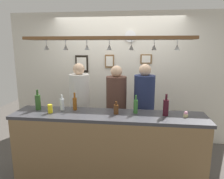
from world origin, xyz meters
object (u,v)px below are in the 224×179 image
at_px(person_middle_brown_shirt, 116,104).
at_px(drink_can, 50,109).
at_px(bottle_beer_amber_tall, 75,103).
at_px(person_left_white_patterned_shirt, 80,102).
at_px(bottle_champagne_green, 38,102).
at_px(bottle_soda_clear, 62,104).
at_px(picture_frame_crest, 109,61).
at_px(picture_frame_upper_small, 146,59).
at_px(bottle_beer_green_import, 136,106).
at_px(cupcake, 186,114).
at_px(bottle_wine_dark_red, 166,107).
at_px(bottle_beer_brown_stubby, 116,109).
at_px(wall_clock, 130,36).
at_px(person_right_navy_shirt, 144,104).
at_px(picture_frame_caricature, 82,64).

bearing_deg(person_middle_brown_shirt, drink_can, -141.57).
height_order(person_middle_brown_shirt, drink_can, person_middle_brown_shirt).
xyz_separation_m(bottle_beer_amber_tall, drink_can, (-0.30, -0.19, -0.04)).
bearing_deg(drink_can, person_left_white_patterned_shirt, 71.14).
height_order(person_middle_brown_shirt, bottle_champagne_green, person_middle_brown_shirt).
relative_size(bottle_soda_clear, picture_frame_crest, 0.88).
bearing_deg(picture_frame_upper_small, bottle_beer_green_import, -97.42).
relative_size(bottle_beer_green_import, drink_can, 2.13).
bearing_deg(cupcake, picture_frame_crest, 131.12).
bearing_deg(bottle_champagne_green, person_left_white_patterned_shirt, 49.40).
relative_size(bottle_wine_dark_red, cupcake, 3.85).
distance_m(bottle_beer_green_import, cupcake, 0.68).
bearing_deg(bottle_beer_green_import, bottle_soda_clear, 179.30).
relative_size(person_left_white_patterned_shirt, bottle_beer_brown_stubby, 9.26).
bearing_deg(wall_clock, bottle_champagne_green, -134.67).
bearing_deg(bottle_soda_clear, picture_frame_upper_small, 46.22).
xyz_separation_m(person_right_navy_shirt, drink_can, (-1.33, -0.69, 0.07)).
bearing_deg(bottle_champagne_green, picture_frame_upper_small, 39.34).
xyz_separation_m(picture_frame_crest, wall_clock, (0.41, -0.01, 0.48)).
distance_m(person_right_navy_shirt, bottle_beer_brown_stubby, 0.75).
bearing_deg(picture_frame_crest, person_right_navy_shirt, -48.27).
bearing_deg(cupcake, bottle_soda_clear, 177.02).
bearing_deg(person_right_navy_shirt, bottle_champagne_green, -160.51).
bearing_deg(picture_frame_crest, picture_frame_caricature, 180.00).
distance_m(bottle_beer_brown_stubby, picture_frame_caricature, 1.70).
bearing_deg(bottle_wine_dark_red, picture_frame_crest, 124.81).
distance_m(person_middle_brown_shirt, bottle_wine_dark_red, 0.97).
height_order(bottle_wine_dark_red, wall_clock, wall_clock).
xyz_separation_m(cupcake, picture_frame_crest, (-1.22, 1.39, 0.59)).
bearing_deg(cupcake, person_left_white_patterned_shirt, 158.90).
bearing_deg(drink_can, person_middle_brown_shirt, 38.43).
bearing_deg(person_left_white_patterned_shirt, wall_clock, 42.66).
height_order(picture_frame_crest, wall_clock, wall_clock).
height_order(bottle_champagne_green, picture_frame_caricature, picture_frame_caricature).
relative_size(bottle_beer_brown_stubby, drink_can, 1.48).
distance_m(bottle_champagne_green, picture_frame_caricature, 1.43).
bearing_deg(bottle_beer_green_import, cupcake, -6.64).
bearing_deg(wall_clock, bottle_beer_green_import, -83.86).
distance_m(person_middle_brown_shirt, picture_frame_upper_small, 1.16).
xyz_separation_m(bottle_wine_dark_red, drink_can, (-1.61, -0.08, -0.06)).
bearing_deg(bottle_beer_brown_stubby, person_middle_brown_shirt, 95.51).
bearing_deg(person_left_white_patterned_shirt, bottle_soda_clear, -101.91).
height_order(person_left_white_patterned_shirt, person_middle_brown_shirt, person_left_white_patterned_shirt).
relative_size(cupcake, picture_frame_crest, 0.30).
xyz_separation_m(person_middle_brown_shirt, bottle_beer_amber_tall, (-0.57, -0.50, 0.13)).
height_order(drink_can, cupcake, drink_can).
bearing_deg(picture_frame_upper_small, bottle_champagne_green, -140.66).
distance_m(bottle_beer_amber_tall, bottle_beer_green_import, 0.90).
xyz_separation_m(person_left_white_patterned_shirt, drink_can, (-0.24, -0.69, 0.07)).
relative_size(person_left_white_patterned_shirt, cupcake, 21.37).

